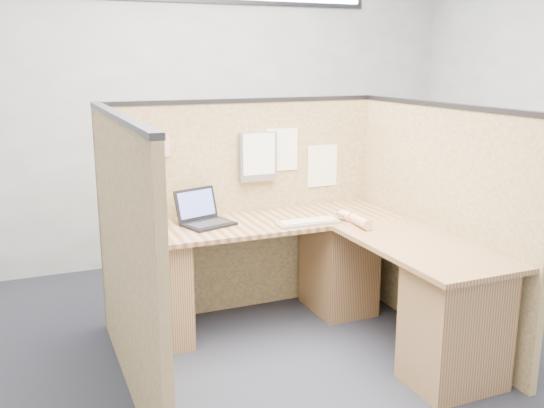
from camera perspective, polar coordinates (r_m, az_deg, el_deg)
name	(u,v)px	position (r m, az deg, el deg)	size (l,w,h in m)	color
floor	(304,365)	(3.78, 3.04, -14.85)	(5.00, 5.00, 0.00)	black
wall_back	(195,105)	(5.45, -7.26, 9.22)	(5.00, 5.00, 0.00)	gray
cubicle_partitions	(276,224)	(3.85, 0.42, -1.94)	(2.06, 1.83, 1.53)	brown
l_desk	(311,283)	(3.92, 3.72, -7.46)	(1.95, 1.75, 0.73)	brown
laptop	(206,215)	(4.04, -6.25, -1.06)	(0.37, 0.38, 0.22)	black
keyboard	(308,222)	(4.00, 3.39, -1.74)	(0.42, 0.15, 0.03)	gray
mouse	(344,217)	(4.14, 6.80, -1.20)	(0.10, 0.06, 0.04)	silver
hand_forearm	(355,219)	(4.03, 7.82, -1.41)	(0.10, 0.36, 0.07)	#E0947B
blue_poster	(141,146)	(4.06, -12.27, 5.38)	(0.17, 0.00, 0.23)	#235BA0
american_flag	(150,149)	(4.06, -11.38, 5.09)	(0.22, 0.01, 0.37)	olive
file_holder	(258,156)	(4.27, -1.33, 4.50)	(0.27, 0.05, 0.35)	slate
paper_left	(282,150)	(4.37, 0.92, 5.14)	(0.24, 0.00, 0.30)	white
paper_right	(322,166)	(4.53, 4.77, 3.61)	(0.24, 0.00, 0.31)	white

